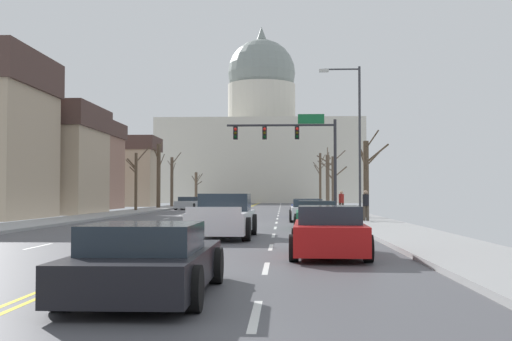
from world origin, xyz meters
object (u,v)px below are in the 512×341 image
sedan_oncoming_01 (188,203)px  pickup_truck_near_03 (223,218)px  pedestrian_00 (366,204)px  sedan_near_05 (147,262)px  sedan_near_02 (316,216)px  street_lamp_right (355,129)px  sedan_near_04 (329,232)px  sedan_near_00 (307,208)px  pedestrian_01 (341,202)px  sedan_oncoming_02 (234,202)px  signal_gantry (297,142)px  sedan_near_01 (307,211)px  bicycle_parked (359,215)px  sedan_oncoming_00 (217,205)px

sedan_oncoming_01 → pickup_truck_near_03: bearing=-79.4°
sedan_oncoming_01 → pedestrian_00: pedestrian_00 is taller
sedan_near_05 → pedestrian_00: pedestrian_00 is taller
sedan_near_02 → sedan_near_05: bearing=-101.0°
street_lamp_right → sedan_near_05: (-6.17, -25.98, -4.69)m
street_lamp_right → sedan_near_04: street_lamp_right is taller
sedan_near_00 → sedan_near_04: 25.74m
street_lamp_right → pedestrian_00: street_lamp_right is taller
pedestrian_00 → pedestrian_01: (-0.61, 7.45, 0.01)m
sedan_near_04 → sedan_oncoming_02: size_ratio=1.02×
sedan_near_02 → pickup_truck_near_03: (-3.65, -5.50, 0.12)m
signal_gantry → sedan_near_05: signal_gantry is taller
sedan_near_01 → sedan_near_05: sedan_near_01 is taller
pickup_truck_near_03 → pedestrian_00: size_ratio=3.34×
sedan_oncoming_01 → sedan_oncoming_02: (3.62, 12.34, -0.01)m
signal_gantry → sedan_oncoming_02: 29.08m
pedestrian_01 → sedan_near_01: bearing=-114.0°
sedan_near_04 → pedestrian_01: 25.27m
sedan_near_04 → sedan_near_00: bearing=89.1°
sedan_near_00 → bicycle_parked: sedan_near_00 is taller
sedan_near_05 → sedan_oncoming_01: 51.65m
sedan_near_02 → pedestrian_00: bearing=61.9°
sedan_near_00 → sedan_oncoming_02: 32.26m
signal_gantry → sedan_oncoming_02: signal_gantry is taller
sedan_near_00 → pedestrian_01: (2.24, -0.60, 0.46)m
sedan_oncoming_01 → bicycle_parked: size_ratio=2.64×
street_lamp_right → pickup_truck_near_03: street_lamp_right is taller
street_lamp_right → sedan_near_00: street_lamp_right is taller
sedan_near_02 → sedan_oncoming_00: (-6.92, 23.51, -0.00)m
sedan_near_00 → pedestrian_01: 2.36m
street_lamp_right → sedan_oncoming_00: size_ratio=1.93×
sedan_near_00 → bicycle_parked: (2.39, -8.70, -0.10)m
sedan_oncoming_02 → sedan_near_01: bearing=-79.4°
street_lamp_right → sedan_near_02: bearing=-109.0°
sedan_oncoming_00 → sedan_oncoming_01: (-3.85, 9.11, 0.01)m
sedan_near_05 → pedestrian_01: bearing=79.4°
pickup_truck_near_03 → sedan_oncoming_01: bearing=100.6°
pickup_truck_near_03 → sedan_oncoming_02: bearing=94.0°
sedan_near_04 → sedan_near_02: bearing=88.5°
street_lamp_right → sedan_near_04: bearing=-98.4°
sedan_oncoming_00 → bicycle_parked: sedan_oncoming_00 is taller
sedan_oncoming_02 → pedestrian_00: bearing=-75.7°
street_lamp_right → signal_gantry: bearing=107.8°
sedan_near_02 → sedan_oncoming_02: (-7.15, 44.96, 0.00)m
sedan_near_00 → sedan_oncoming_01: (-10.83, 19.10, 0.01)m
sedan_near_00 → bicycle_parked: 9.02m
street_lamp_right → sedan_oncoming_00: (-9.48, 16.06, -4.64)m
sedan_near_02 → sedan_near_05: size_ratio=1.04×
sedan_near_04 → sedan_near_01: bearing=89.4°
pedestrian_00 → sedan_near_02: bearing=-118.1°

